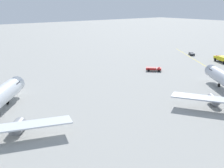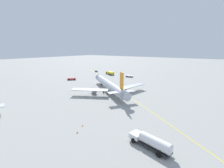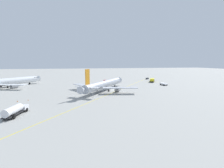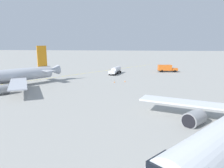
% 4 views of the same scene
% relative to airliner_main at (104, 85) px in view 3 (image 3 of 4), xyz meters
% --- Properties ---
extents(ground_plane, '(600.00, 600.00, 0.00)m').
position_rel_airliner_main_xyz_m(ground_plane, '(-5.11, -1.44, -3.13)').
color(ground_plane, '#9E9E99').
extents(airliner_main, '(30.30, 36.94, 11.66)m').
position_rel_airliner_main_xyz_m(airliner_main, '(0.00, 0.00, 0.00)').
color(airliner_main, '#B2B7C1').
rests_on(airliner_main, ground_plane).
extents(airliner_secondary, '(31.83, 35.13, 12.01)m').
position_rel_airliner_main_xyz_m(airliner_secondary, '(53.64, -24.07, -0.14)').
color(airliner_secondary, silver).
rests_on(airliner_secondary, ground_plane).
extents(fire_tender_truck, '(7.23, 10.29, 2.50)m').
position_rel_airliner_main_xyz_m(fire_tender_truck, '(-41.31, -30.07, -1.59)').
color(fire_tender_truck, '#232326').
rests_on(fire_tender_truck, ground_plane).
extents(fuel_tanker_truck, '(4.48, 9.75, 2.87)m').
position_rel_airliner_main_xyz_m(fuel_tanker_truck, '(30.40, 33.53, -1.55)').
color(fuel_tanker_truck, '#232326').
rests_on(fuel_tanker_truck, ground_plane).
extents(ops_pickup_truck, '(5.05, 5.32, 1.41)m').
position_rel_airliner_main_xyz_m(ops_pickup_truck, '(-8.58, -37.49, -2.32)').
color(ops_pickup_truck, '#232326').
rests_on(ops_pickup_truck, ground_plane).
extents(pushback_tug_truck, '(5.23, 4.27, 1.30)m').
position_rel_airliner_main_xyz_m(pushback_tug_truck, '(51.16, -66.89, -2.32)').
color(pushback_tug_truck, '#232326').
rests_on(pushback_tug_truck, ground_plane).
extents(baggage_truck_truck, '(3.82, 4.20, 1.22)m').
position_rel_airliner_main_xyz_m(baggage_truck_truck, '(-45.84, -48.73, -2.41)').
color(baggage_truck_truck, '#232326').
rests_on(baggage_truck_truck, ground_plane).
extents(pushback_tug_truck_extra, '(3.31, 5.38, 1.30)m').
position_rel_airliner_main_xyz_m(pushback_tug_truck_extra, '(-40.42, -12.10, -2.32)').
color(pushback_tug_truck_extra, '#232326').
rests_on(pushback_tug_truck_extra, ground_plane).
extents(taxiway_centreline, '(103.84, 140.73, 0.01)m').
position_rel_airliner_main_xyz_m(taxiway_centreline, '(-4.21, 4.42, -3.12)').
color(taxiway_centreline, yellow).
rests_on(taxiway_centreline, ground_plane).
extents(safety_cone_near, '(0.36, 0.36, 0.55)m').
position_rel_airliner_main_xyz_m(safety_cone_near, '(31.95, 14.80, -2.85)').
color(safety_cone_near, orange).
rests_on(safety_cone_near, ground_plane).
extents(safety_cone_mid, '(0.36, 0.36, 0.55)m').
position_rel_airliner_main_xyz_m(safety_cone_mid, '(35.24, 16.35, -2.85)').
color(safety_cone_mid, orange).
rests_on(safety_cone_mid, ground_plane).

